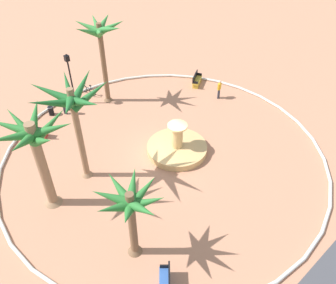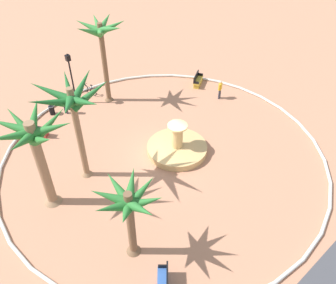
{
  "view_description": "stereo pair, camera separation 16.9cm",
  "coord_description": "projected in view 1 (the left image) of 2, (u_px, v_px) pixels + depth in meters",
  "views": [
    {
      "loc": [
        11.42,
        13.11,
        15.67
      ],
      "look_at": [
        -0.27,
        0.09,
        1.0
      ],
      "focal_mm": 37.43,
      "sensor_mm": 36.0,
      "label": 1
    },
    {
      "loc": [
        11.29,
        13.22,
        15.67
      ],
      "look_at": [
        -0.27,
        0.09,
        1.0
      ],
      "focal_mm": 37.43,
      "sensor_mm": 36.0,
      "label": 2
    }
  ],
  "objects": [
    {
      "name": "bench_east",
      "position": [
        165.0,
        284.0,
        16.05
      ],
      "size": [
        1.43,
        1.53,
        1.0
      ],
      "color": "#335BA8",
      "rests_on": "ground"
    },
    {
      "name": "plaza_curb",
      "position": [
        164.0,
        153.0,
        23.32
      ],
      "size": [
        21.21,
        21.21,
        0.2
      ],
      "primitive_type": "torus",
      "color": "silver",
      "rests_on": "ground"
    },
    {
      "name": "person_cyclist_helmet",
      "position": [
        64.0,
        104.0,
        26.39
      ],
      "size": [
        0.31,
        0.5,
        1.65
      ],
      "color": "#33333D",
      "rests_on": "ground"
    },
    {
      "name": "bench_north",
      "position": [
        36.0,
        132.0,
        24.66
      ],
      "size": [
        1.34,
        1.59,
        1.0
      ],
      "color": "#B73D33",
      "rests_on": "ground"
    },
    {
      "name": "lamppost",
      "position": [
        70.0,
        75.0,
        26.53
      ],
      "size": [
        0.32,
        0.32,
        4.28
      ],
      "color": "black",
      "rests_on": "ground"
    },
    {
      "name": "palm_tree_mid_plaza",
      "position": [
        35.0,
        144.0,
        17.4
      ],
      "size": [
        4.1,
        4.08,
        5.95
      ],
      "color": "#8E6B4C",
      "rests_on": "ground"
    },
    {
      "name": "ground_plane",
      "position": [
        164.0,
        154.0,
        23.39
      ],
      "size": [
        80.0,
        80.0,
        0.0
      ],
      "primitive_type": "plane",
      "color": "tan"
    },
    {
      "name": "palm_tree_by_curb",
      "position": [
        130.0,
        206.0,
        15.5
      ],
      "size": [
        3.36,
        3.45,
        4.6
      ],
      "color": "brown",
      "rests_on": "ground"
    },
    {
      "name": "person_cyclist_photo",
      "position": [
        219.0,
        88.0,
        28.12
      ],
      "size": [
        0.5,
        0.3,
        1.62
      ],
      "color": "#33333D",
      "rests_on": "ground"
    },
    {
      "name": "fountain",
      "position": [
        177.0,
        147.0,
        23.47
      ],
      "size": [
        4.04,
        4.04,
        2.19
      ],
      "color": "tan",
      "rests_on": "ground"
    },
    {
      "name": "bench_west",
      "position": [
        197.0,
        81.0,
        30.12
      ],
      "size": [
        1.63,
        1.25,
        1.0
      ],
      "color": "gold",
      "rests_on": "ground"
    },
    {
      "name": "bicycle_red_frame",
      "position": [
        88.0,
        90.0,
        28.92
      ],
      "size": [
        0.49,
        1.7,
        0.94
      ],
      "color": "black",
      "rests_on": "ground"
    },
    {
      "name": "palm_tree_far_side",
      "position": [
        101.0,
        38.0,
        25.08
      ],
      "size": [
        3.68,
        3.78,
        6.65
      ],
      "color": "brown",
      "rests_on": "ground"
    },
    {
      "name": "trash_bin",
      "position": [
        51.0,
        110.0,
        26.65
      ],
      "size": [
        0.46,
        0.46,
        0.73
      ],
      "color": "black",
      "rests_on": "ground"
    },
    {
      "name": "palm_tree_near_fountain",
      "position": [
        73.0,
        106.0,
        18.6
      ],
      "size": [
        4.45,
        4.48,
        6.52
      ],
      "color": "#8E6B4C",
      "rests_on": "ground"
    }
  ]
}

